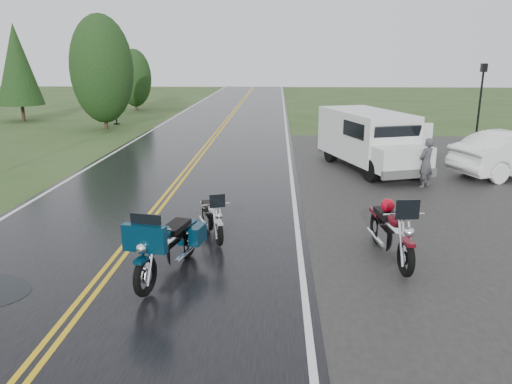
# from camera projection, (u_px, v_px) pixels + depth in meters

# --- Properties ---
(ground) EXTENTS (120.00, 120.00, 0.00)m
(ground) POSITION_uv_depth(u_px,v_px,m) (115.00, 263.00, 10.21)
(ground) COLOR #2D471E
(ground) RESTS_ON ground
(road) EXTENTS (8.00, 100.00, 0.04)m
(road) POSITION_uv_depth(u_px,v_px,m) (194.00, 162.00, 19.84)
(road) COLOR black
(road) RESTS_ON ground
(motorcycle_red) EXTENTS (1.14, 2.54, 1.46)m
(motorcycle_red) POSITION_uv_depth(u_px,v_px,m) (407.00, 243.00, 9.30)
(motorcycle_red) COLOR #5A0A15
(motorcycle_red) RESTS_ON ground
(motorcycle_teal) EXTENTS (1.45, 2.62, 1.46)m
(motorcycle_teal) POSITION_uv_depth(u_px,v_px,m) (144.00, 260.00, 8.53)
(motorcycle_teal) COLOR #05283D
(motorcycle_teal) RESTS_ON ground
(motorcycle_silver) EXTENTS (1.29, 2.04, 1.13)m
(motorcycle_silver) POSITION_uv_depth(u_px,v_px,m) (219.00, 224.00, 10.88)
(motorcycle_silver) COLOR #B1B3BA
(motorcycle_silver) RESTS_ON ground
(van_white) EXTENTS (3.69, 5.93, 2.19)m
(van_white) POSITION_uv_depth(u_px,v_px,m) (373.00, 150.00, 16.41)
(van_white) COLOR white
(van_white) RESTS_ON ground
(person_at_van) EXTENTS (0.68, 0.67, 1.58)m
(person_at_van) POSITION_uv_depth(u_px,v_px,m) (426.00, 164.00, 15.85)
(person_at_van) COLOR #434347
(person_at_van) RESTS_ON ground
(lamp_post_far_left) EXTENTS (0.31, 0.31, 3.64)m
(lamp_post_far_left) POSITION_uv_depth(u_px,v_px,m) (115.00, 94.00, 30.41)
(lamp_post_far_left) COLOR black
(lamp_post_far_left) RESTS_ON ground
(lamp_post_far_right) EXTENTS (0.33, 0.33, 3.83)m
(lamp_post_far_right) POSITION_uv_depth(u_px,v_px,m) (479.00, 107.00, 22.13)
(lamp_post_far_right) COLOR black
(lamp_post_far_right) RESTS_ON ground
(tree_left_mid) EXTENTS (3.49, 3.49, 5.45)m
(tree_left_mid) POSITION_uv_depth(u_px,v_px,m) (103.00, 81.00, 28.11)
(tree_left_mid) COLOR #1E3D19
(tree_left_mid) RESTS_ON ground
(tree_left_far) EXTENTS (2.58, 2.58, 3.96)m
(tree_left_far) POSITION_uv_depth(u_px,v_px,m) (135.00, 84.00, 38.45)
(tree_left_far) COLOR #1E3D19
(tree_left_far) RESTS_ON ground
(pine_left_far) EXTENTS (2.86, 2.86, 5.96)m
(pine_left_far) POSITION_uv_depth(u_px,v_px,m) (18.00, 74.00, 31.65)
(pine_left_far) COLOR #1E3D19
(pine_left_far) RESTS_ON ground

